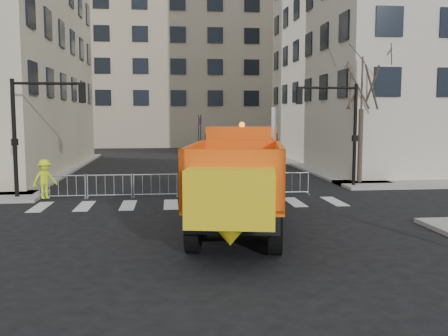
{
  "coord_description": "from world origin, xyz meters",
  "views": [
    {
      "loc": [
        -1.15,
        -15.62,
        3.79
      ],
      "look_at": [
        0.85,
        2.5,
        1.86
      ],
      "focal_mm": 40.0,
      "sensor_mm": 36.0,
      "label": 1
    }
  ],
  "objects": [
    {
      "name": "traffic_light_right",
      "position": [
        8.5,
        9.5,
        2.7
      ],
      "size": [
        0.18,
        0.18,
        5.4
      ],
      "primitive_type": "cylinder",
      "color": "black",
      "rests_on": "ground"
    },
    {
      "name": "newspaper_box",
      "position": [
        3.76,
        6.5,
        0.7
      ],
      "size": [
        0.54,
        0.51,
        1.1
      ],
      "primitive_type": "cube",
      "rotation": [
        0.0,
        0.0,
        0.27
      ],
      "color": "#9A230B",
      "rests_on": "sidewalk_back"
    },
    {
      "name": "worker",
      "position": [
        -6.59,
        6.8,
        1.01
      ],
      "size": [
        1.26,
        1.21,
        1.72
      ],
      "primitive_type": "imported",
      "rotation": [
        0.0,
        0.0,
        0.7
      ],
      "color": "#DDF81D",
      "rests_on": "sidewalk_back"
    },
    {
      "name": "traffic_light_left",
      "position": [
        -8.0,
        7.5,
        2.7
      ],
      "size": [
        0.18,
        0.18,
        5.4
      ],
      "primitive_type": "cylinder",
      "color": "black",
      "rests_on": "ground"
    },
    {
      "name": "cop_c",
      "position": [
        2.09,
        5.98,
        0.95
      ],
      "size": [
        0.92,
        1.2,
        1.89
      ],
      "primitive_type": "imported",
      "rotation": [
        0.0,
        0.0,
        4.24
      ],
      "color": "black",
      "rests_on": "ground"
    },
    {
      "name": "ground",
      "position": [
        0.0,
        0.0,
        0.0
      ],
      "size": [
        120.0,
        120.0,
        0.0
      ],
      "primitive_type": "plane",
      "color": "black",
      "rests_on": "ground"
    },
    {
      "name": "plow_truck",
      "position": [
        1.07,
        0.18,
        1.81
      ],
      "size": [
        4.76,
        10.81,
        4.07
      ],
      "rotation": [
        0.0,
        0.0,
        1.38
      ],
      "color": "black",
      "rests_on": "ground"
    },
    {
      "name": "street_tree",
      "position": [
        9.2,
        10.5,
        3.75
      ],
      "size": [
        3.0,
        3.0,
        7.5
      ],
      "primitive_type": null,
      "color": "#382B21",
      "rests_on": "ground"
    },
    {
      "name": "building_far",
      "position": [
        0.0,
        52.0,
        12.0
      ],
      "size": [
        30.0,
        18.0,
        24.0
      ],
      "primitive_type": "cube",
      "color": "tan",
      "rests_on": "ground"
    },
    {
      "name": "cop_b",
      "position": [
        2.77,
        6.9,
        0.87
      ],
      "size": [
        1.06,
        0.98,
        1.73
      ],
      "primitive_type": "imported",
      "rotation": [
        0.0,
        0.0,
        2.63
      ],
      "color": "black",
      "rests_on": "ground"
    },
    {
      "name": "sidewalk_back",
      "position": [
        0.0,
        8.5,
        0.07
      ],
      "size": [
        64.0,
        5.0,
        0.15
      ],
      "primitive_type": "cube",
      "color": "gray",
      "rests_on": "ground"
    },
    {
      "name": "cop_a",
      "position": [
        1.93,
        6.77,
        1.03
      ],
      "size": [
        0.82,
        0.6,
        2.06
      ],
      "primitive_type": "imported",
      "rotation": [
        0.0,
        0.0,
        3.29
      ],
      "color": "black",
      "rests_on": "ground"
    },
    {
      "name": "crowd_barriers",
      "position": [
        -0.75,
        7.6,
        0.55
      ],
      "size": [
        12.6,
        0.6,
        1.1
      ],
      "primitive_type": null,
      "color": "#9EA0A5",
      "rests_on": "ground"
    }
  ]
}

